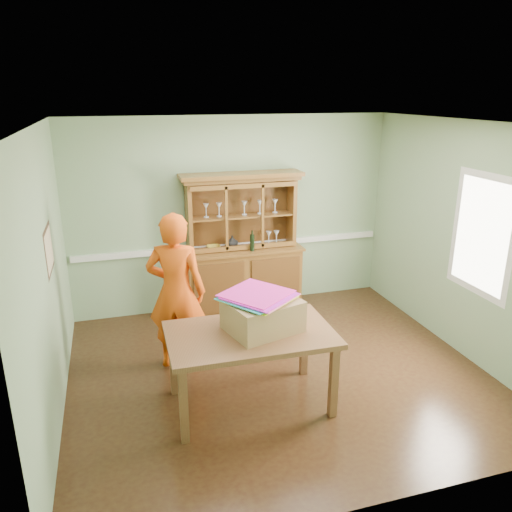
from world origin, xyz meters
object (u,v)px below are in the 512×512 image
object	(u,v)px
china_hutch	(243,263)
cardboard_box	(263,315)
dining_table	(250,341)
person	(176,292)

from	to	relation	value
china_hutch	cardboard_box	bearing A→B (deg)	-100.07
cardboard_box	dining_table	bearing A→B (deg)	-169.00
cardboard_box	person	xyz separation A→B (m)	(-0.70, 0.94, -0.05)
person	china_hutch	bearing A→B (deg)	-109.79
china_hutch	person	world-z (taller)	china_hutch
dining_table	person	size ratio (longest dim) A/B	0.90
china_hutch	dining_table	distance (m)	2.32
dining_table	person	xyz separation A→B (m)	(-0.57, 0.97, 0.19)
china_hutch	person	bearing A→B (deg)	-130.33
china_hutch	dining_table	size ratio (longest dim) A/B	1.22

